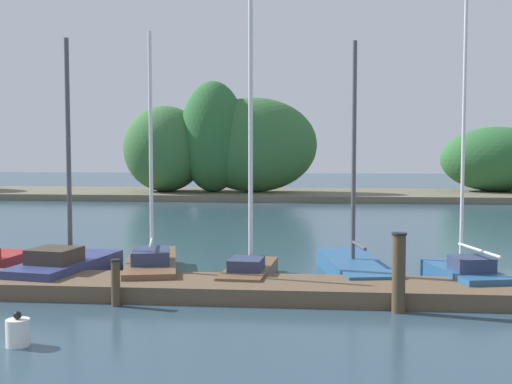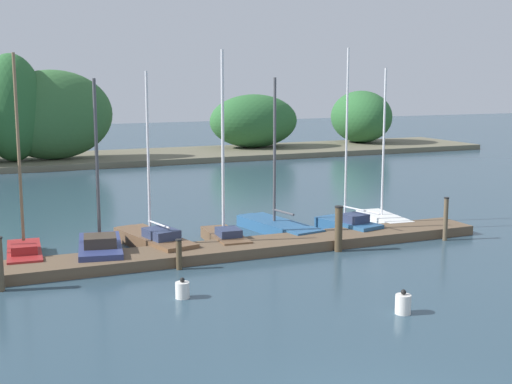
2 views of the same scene
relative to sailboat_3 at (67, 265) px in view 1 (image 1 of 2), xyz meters
name	(u,v)px [view 1 (image 1 of 2)]	position (x,y,z in m)	size (l,w,h in m)	color
dock_pier	(136,286)	(2.10, -1.30, -0.20)	(23.15, 1.80, 0.35)	brown
far_shore	(130,155)	(-6.30, 26.87, 2.39)	(67.12, 8.41, 7.45)	#66604C
sailboat_3	(67,265)	(0.00, 0.00, 0.00)	(1.94, 3.82, 5.90)	navy
sailboat_4	(152,264)	(1.96, 0.61, -0.04)	(2.06, 4.49, 6.14)	brown
sailboat_5	(250,266)	(4.48, 0.17, 0.02)	(1.20, 3.31, 6.87)	brown
sailboat_6	(354,264)	(7.02, 1.26, -0.09)	(1.98, 4.52, 5.92)	#285684
sailboat_7	(463,273)	(9.45, 0.01, -0.01)	(1.67, 3.16, 7.00)	#285684
mooring_piling_2	(116,282)	(1.98, -2.39, 0.11)	(0.21, 0.21, 0.97)	#4C3D28
mooring_piling_3	(399,272)	(7.70, -2.36, 0.42)	(0.30, 0.30, 1.59)	#4C3D28
channel_buoy_1	(18,332)	(1.21, -5.16, -0.14)	(0.39, 0.39, 0.58)	white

